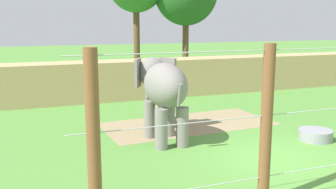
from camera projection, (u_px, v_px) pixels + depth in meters
The scene contains 6 objects.
ground_plane at pixel (274, 159), 11.04m from camera, with size 120.00×120.00×0.00m, color #518938.
dirt_patch at pixel (189, 124), 14.88m from camera, with size 6.53×3.09×0.01m, color #937F5B.
embankment_wall at pixel (155, 78), 20.37m from camera, with size 36.00×1.80×1.95m, color tan.
elephant at pixel (163, 88), 12.57m from camera, with size 1.51×3.60×2.66m.
enrichment_ball at pixel (163, 109), 15.20m from camera, with size 0.99×0.99×0.99m, color gray.
water_tub at pixel (315, 135), 12.79m from camera, with size 1.10×1.10×0.35m.
Camera 1 is at (-6.62, -8.71, 3.86)m, focal length 41.02 mm.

